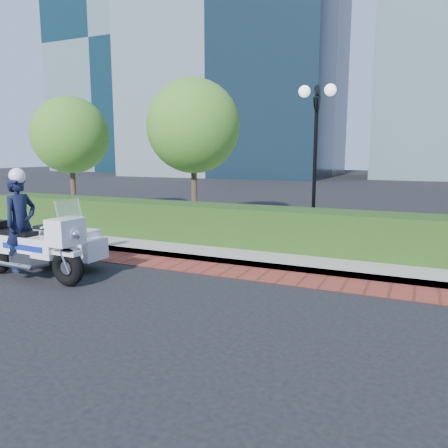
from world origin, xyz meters
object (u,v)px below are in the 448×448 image
at_px(lamppost, 316,137).
at_px(tree_a, 70,135).
at_px(police_motorcycle, 42,238).
at_px(tree_b, 193,126).

height_order(lamppost, tree_a, tree_a).
bearing_deg(police_motorcycle, lamppost, 53.66).
xyz_separation_m(lamppost, tree_b, (-4.50, 1.30, 0.48)).
relative_size(tree_a, police_motorcycle, 1.65).
height_order(lamppost, tree_b, tree_b).
distance_m(lamppost, tree_a, 10.09).
bearing_deg(police_motorcycle, tree_b, 92.89).
height_order(tree_a, police_motorcycle, tree_a).
bearing_deg(tree_a, police_motorcycle, -50.94).
distance_m(lamppost, police_motorcycle, 7.43).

